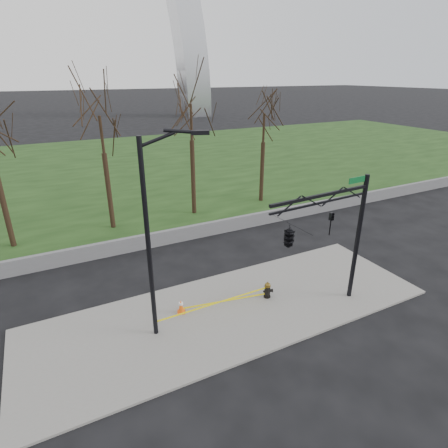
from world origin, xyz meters
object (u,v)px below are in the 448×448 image
traffic_cone (181,306)px  traffic_signal_mast (304,231)px  fire_hydrant (268,290)px  street_light (153,229)px

traffic_cone → traffic_signal_mast: bearing=-30.5°
fire_hydrant → traffic_cone: size_ratio=1.24×
traffic_cone → traffic_signal_mast: (4.35, -2.56, 3.72)m
traffic_cone → street_light: bearing=-143.4°
street_light → traffic_signal_mast: 5.81m
fire_hydrant → street_light: street_light is taller
traffic_cone → street_light: size_ratio=0.08×
fire_hydrant → traffic_signal_mast: (0.30, -1.84, 3.67)m
fire_hydrant → traffic_cone: 4.11m
traffic_signal_mast → traffic_cone: bearing=146.4°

